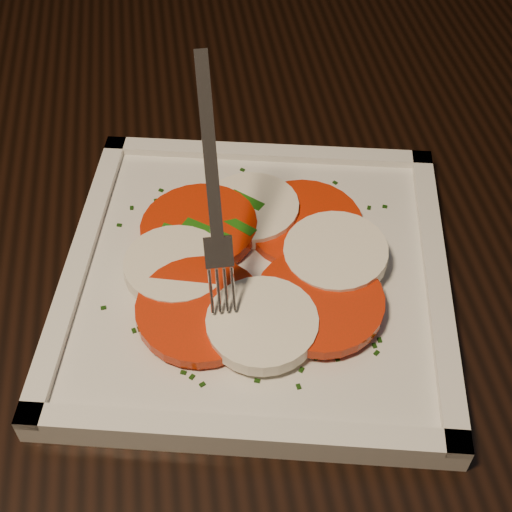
% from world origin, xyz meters
% --- Properties ---
extents(table, '(1.29, 0.95, 0.75)m').
position_xyz_m(table, '(0.22, 0.12, 0.65)').
color(table, black).
rests_on(table, ground).
extents(plate, '(0.28, 0.28, 0.01)m').
position_xyz_m(plate, '(0.26, 0.03, 0.76)').
color(plate, white).
rests_on(plate, table).
extents(caprese_salad, '(0.20, 0.20, 0.02)m').
position_xyz_m(caprese_salad, '(0.26, 0.03, 0.77)').
color(caprese_salad, red).
rests_on(caprese_salad, plate).
extents(fork, '(0.04, 0.09, 0.14)m').
position_xyz_m(fork, '(0.24, 0.03, 0.85)').
color(fork, white).
rests_on(fork, caprese_salad).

